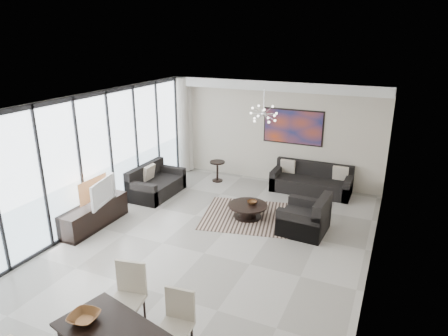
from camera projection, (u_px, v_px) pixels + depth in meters
The scene contains 17 objects.
room_shell at pixel (226, 188), 7.19m from camera, with size 6.00×9.00×2.90m.
window_wall at pixel (83, 164), 8.47m from camera, with size 0.37×8.95×2.90m.
soffit at pixel (275, 85), 10.66m from camera, with size 5.98×0.40×0.26m, color white.
painting at pixel (293, 127), 10.97m from camera, with size 1.68×0.04×0.98m, color #B83F19.
chandelier at pixel (264, 114), 9.12m from camera, with size 0.66×0.66×0.71m.
rug at pixel (255, 216), 9.39m from camera, with size 2.42×1.86×0.01m, color black.
coffee_table at pixel (248, 210), 9.31m from camera, with size 0.92×0.92×0.32m.
bowl_coffee at pixel (252, 202), 9.29m from camera, with size 0.24×0.24×0.07m, color brown.
sofa_main at pixel (311, 183), 10.80m from camera, with size 2.10×0.86×0.76m.
loveseat at pixel (155, 185), 10.61m from camera, with size 0.89×1.58×0.79m.
armchair at pixel (306, 220), 8.60m from camera, with size 1.00×1.05×0.84m.
side_table at pixel (217, 168), 11.52m from camera, with size 0.44×0.44×0.60m.
tv_console at pixel (94, 215), 8.86m from camera, with size 0.50×1.76×0.55m, color black.
television at pixel (99, 192), 8.67m from camera, with size 0.98×0.13×0.56m, color gray.
dining_chair_nw at pixel (129, 291), 5.76m from camera, with size 0.54×0.54×1.00m.
dining_chair_ne at pixel (178, 318), 5.29m from camera, with size 0.46×0.46×0.91m.
bowl_dining at pixel (84, 318), 5.00m from camera, with size 0.38×0.38×0.09m, color brown.
Camera 1 is at (3.18, -6.11, 4.12)m, focal length 32.00 mm.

